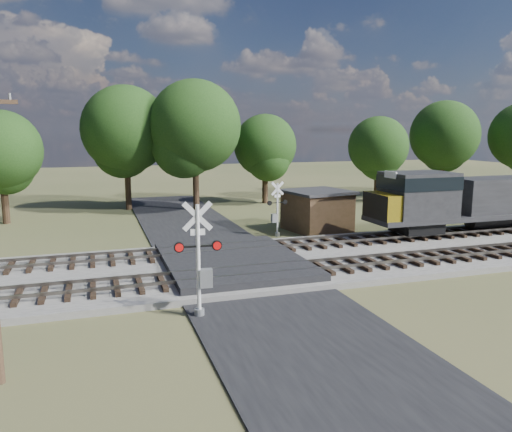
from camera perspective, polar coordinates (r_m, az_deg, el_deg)
name	(u,v)px	position (r m, az deg, el deg)	size (l,w,h in m)	color
ground	(235,271)	(26.01, -2.41, -6.29)	(160.00, 160.00, 0.00)	#3F4927
ballast_bed	(396,252)	(30.55, 15.74, -3.93)	(140.00, 10.00, 0.30)	gray
road	(235,270)	(26.00, -2.41, -6.21)	(7.00, 60.00, 0.08)	black
crossing_panel	(232,263)	(26.39, -2.71, -5.35)	(7.00, 9.00, 0.62)	#262628
track_near	(306,268)	(25.11, 5.75, -5.95)	(140.00, 2.60, 0.33)	black
track_far	(272,246)	(29.60, 1.84, -3.47)	(140.00, 2.60, 0.33)	black
crossing_signal_near	(201,270)	(19.42, -6.31, -6.11)	(1.85, 0.41, 4.58)	silver
crossing_signal_far	(276,214)	(33.99, 2.34, 0.26)	(1.52, 0.36, 3.78)	silver
equipment_shed	(317,210)	(36.39, 7.00, 0.67)	(4.96, 4.96, 2.92)	#42311C
treeline	(218,135)	(46.03, -4.32, 9.21)	(78.84, 11.91, 11.61)	black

